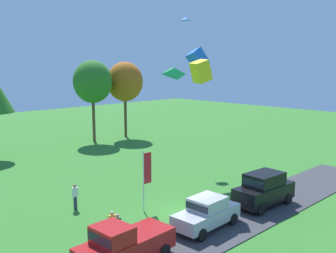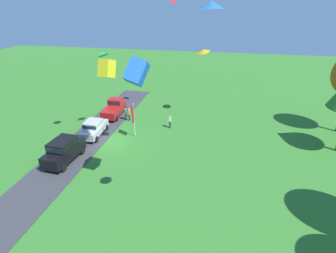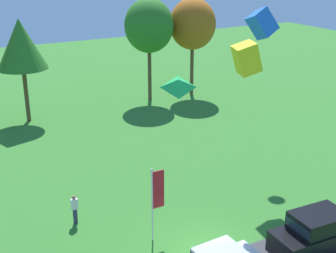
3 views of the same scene
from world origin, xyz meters
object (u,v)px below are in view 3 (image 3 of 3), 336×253
(person_beside_suv, at_px, (75,209))
(tree_center_back, at_px, (193,24))
(flag_banner, at_px, (156,195))
(kite_box_near_flag, at_px, (262,24))
(tree_right_of_center, at_px, (21,44))
(tree_left_of_center, at_px, (149,26))
(car_suv_near_entrance, at_px, (317,232))
(kite_box_topmost, at_px, (247,58))
(kite_diamond_high_left, at_px, (178,84))

(person_beside_suv, xyz_separation_m, tree_center_back, (18.65, 18.35, 6.35))
(tree_center_back, bearing_deg, person_beside_suv, -135.45)
(person_beside_suv, height_order, tree_center_back, tree_center_back)
(flag_banner, xyz_separation_m, kite_box_near_flag, (9.20, 3.81, 7.35))
(tree_right_of_center, xyz_separation_m, tree_center_back, (16.97, 0.27, 0.46))
(person_beside_suv, distance_m, kite_box_near_flag, 15.37)
(tree_left_of_center, height_order, kite_box_near_flag, kite_box_near_flag)
(person_beside_suv, height_order, tree_right_of_center, tree_right_of_center)
(person_beside_suv, distance_m, tree_left_of_center, 24.17)
(car_suv_near_entrance, distance_m, kite_box_topmost, 9.14)
(kite_diamond_high_left, distance_m, kite_box_topmost, 6.36)
(flag_banner, xyz_separation_m, kite_box_topmost, (5.00, -0.21, 6.43))
(kite_box_near_flag, bearing_deg, person_beside_suv, -178.52)
(flag_banner, bearing_deg, tree_left_of_center, 64.17)
(car_suv_near_entrance, bearing_deg, kite_diamond_high_left, 165.49)
(tree_center_back, height_order, flag_banner, tree_center_back)
(kite_box_near_flag, bearing_deg, flag_banner, -157.50)
(person_beside_suv, bearing_deg, kite_box_near_flag, 1.48)
(kite_diamond_high_left, distance_m, kite_box_near_flag, 12.08)
(car_suv_near_entrance, relative_size, kite_box_topmost, 3.23)
(tree_right_of_center, bearing_deg, tree_left_of_center, 2.71)
(tree_center_back, relative_size, kite_box_topmost, 6.75)
(tree_left_of_center, height_order, kite_diamond_high_left, tree_left_of_center)
(car_suv_near_entrance, distance_m, flag_banner, 8.02)
(kite_box_near_flag, bearing_deg, kite_box_topmost, -136.24)
(flag_banner, relative_size, kite_box_topmost, 2.82)
(flag_banner, bearing_deg, kite_box_topmost, -2.40)
(person_beside_suv, distance_m, tree_right_of_center, 19.09)
(flag_banner, height_order, kite_diamond_high_left, kite_diamond_high_left)
(car_suv_near_entrance, distance_m, kite_box_near_flag, 12.67)
(person_beside_suv, relative_size, kite_diamond_high_left, 1.65)
(car_suv_near_entrance, bearing_deg, person_beside_suv, 138.05)
(tree_right_of_center, xyz_separation_m, flag_banner, (1.52, -21.57, -4.18))
(car_suv_near_entrance, bearing_deg, kite_box_topmost, 103.94)
(car_suv_near_entrance, height_order, kite_diamond_high_left, kite_diamond_high_left)
(flag_banner, bearing_deg, tree_right_of_center, 94.04)
(tree_left_of_center, relative_size, kite_box_topmost, 6.86)
(kite_box_topmost, bearing_deg, tree_left_of_center, 75.65)
(flag_banner, relative_size, kite_box_near_flag, 2.67)
(kite_box_near_flag, bearing_deg, car_suv_near_entrance, -109.06)
(flag_banner, bearing_deg, kite_diamond_high_left, -101.00)
(kite_diamond_high_left, bearing_deg, person_beside_suv, 111.19)
(tree_center_back, height_order, kite_box_near_flag, kite_box_near_flag)
(tree_center_back, bearing_deg, tree_right_of_center, -179.08)
(car_suv_near_entrance, bearing_deg, tree_center_back, 70.92)
(person_beside_suv, height_order, tree_left_of_center, tree_left_of_center)
(kite_box_topmost, xyz_separation_m, kite_box_near_flag, (4.20, 4.02, 0.92))
(person_beside_suv, relative_size, kite_box_near_flag, 1.12)
(tree_left_of_center, bearing_deg, tree_right_of_center, -177.29)
(car_suv_near_entrance, bearing_deg, kite_box_near_flag, 70.94)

